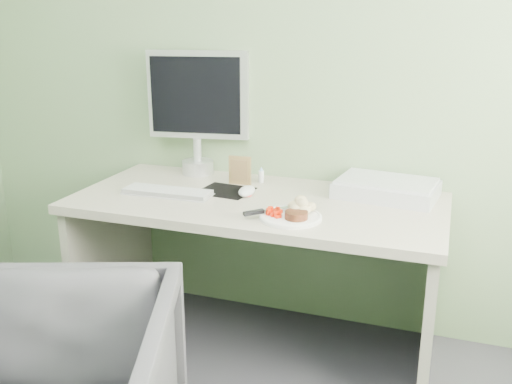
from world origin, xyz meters
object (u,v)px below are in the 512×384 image
(desk, at_px, (257,238))
(scanner, at_px, (386,189))
(plate, at_px, (291,217))
(monitor, at_px, (198,105))

(desk, height_order, scanner, scanner)
(desk, bearing_deg, scanner, 22.27)
(plate, relative_size, monitor, 0.40)
(desk, relative_size, plate, 6.55)
(scanner, relative_size, monitor, 0.70)
(desk, bearing_deg, plate, -43.87)
(monitor, bearing_deg, desk, -45.71)
(desk, relative_size, scanner, 3.76)
(scanner, bearing_deg, desk, -150.30)
(desk, xyz_separation_m, scanner, (0.53, 0.22, 0.22))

